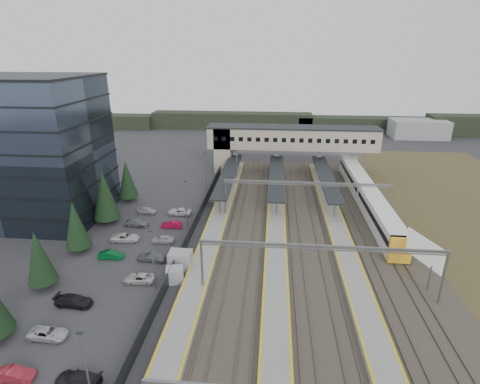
# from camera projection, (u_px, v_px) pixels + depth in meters

# --- Properties ---
(ground) EXTENTS (220.00, 220.00, 0.00)m
(ground) POSITION_uv_depth(u_px,v_px,m) (227.00, 258.00, 53.67)
(ground) COLOR #2B2B2D
(ground) RESTS_ON ground
(office_building) EXTENTS (24.30, 18.30, 24.30)m
(office_building) POSITION_uv_depth(u_px,v_px,m) (25.00, 149.00, 63.59)
(office_building) COLOR #323D4E
(office_building) RESTS_ON ground
(conifer_row) EXTENTS (4.42, 49.82, 9.50)m
(conifer_row) POSITION_uv_depth(u_px,v_px,m) (61.00, 234.00, 50.23)
(conifer_row) COLOR black
(conifer_row) RESTS_ON ground
(car_park) EXTENTS (10.62, 44.81, 1.28)m
(car_park) POSITION_uv_depth(u_px,v_px,m) (119.00, 274.00, 48.96)
(car_park) COLOR #BBBBC0
(car_park) RESTS_ON ground
(lampposts) EXTENTS (0.50, 53.25, 8.07)m
(lampposts) POSITION_uv_depth(u_px,v_px,m) (173.00, 225.00, 53.98)
(lampposts) COLOR slate
(lampposts) RESTS_ON ground
(fence) EXTENTS (0.08, 90.00, 2.00)m
(fence) POSITION_uv_depth(u_px,v_px,m) (190.00, 234.00, 58.52)
(fence) COLOR #26282B
(fence) RESTS_ON ground
(relay_cabin_near) EXTENTS (3.09, 2.30, 2.54)m
(relay_cabin_near) POSITION_uv_depth(u_px,v_px,m) (181.00, 260.00, 50.83)
(relay_cabin_near) COLOR gray
(relay_cabin_near) RESTS_ON ground
(relay_cabin_far) EXTENTS (2.54, 2.28, 2.00)m
(relay_cabin_far) POSITION_uv_depth(u_px,v_px,m) (175.00, 275.00, 47.98)
(relay_cabin_far) COLOR gray
(relay_cabin_far) RESTS_ON ground
(rail_corridor) EXTENTS (34.00, 90.00, 0.92)m
(rail_corridor) POSITION_uv_depth(u_px,v_px,m) (291.00, 243.00, 57.42)
(rail_corridor) COLOR #322E26
(rail_corridor) RESTS_ON ground
(canopies) EXTENTS (23.10, 30.00, 3.28)m
(canopies) POSITION_uv_depth(u_px,v_px,m) (277.00, 175.00, 76.81)
(canopies) COLOR black
(canopies) RESTS_ON ground
(footbridge) EXTENTS (40.40, 6.40, 11.20)m
(footbridge) POSITION_uv_depth(u_px,v_px,m) (280.00, 140.00, 89.29)
(footbridge) COLOR tan
(footbridge) RESTS_ON ground
(gantries) EXTENTS (28.40, 62.28, 7.17)m
(gantries) POSITION_uv_depth(u_px,v_px,m) (312.00, 215.00, 53.30)
(gantries) COLOR slate
(gantries) RESTS_ON ground
(train) EXTENTS (3.11, 43.21, 3.91)m
(train) POSITION_uv_depth(u_px,v_px,m) (366.00, 195.00, 71.07)
(train) COLOR silver
(train) RESTS_ON ground
(billboard) EXTENTS (2.41, 6.35, 5.81)m
(billboard) POSITION_uv_depth(u_px,v_px,m) (424.00, 252.00, 47.63)
(billboard) COLOR slate
(billboard) RESTS_ON ground
(treeline_far) EXTENTS (170.00, 19.00, 7.00)m
(treeline_far) POSITION_uv_depth(u_px,v_px,m) (323.00, 124.00, 136.49)
(treeline_far) COLOR black
(treeline_far) RESTS_ON ground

